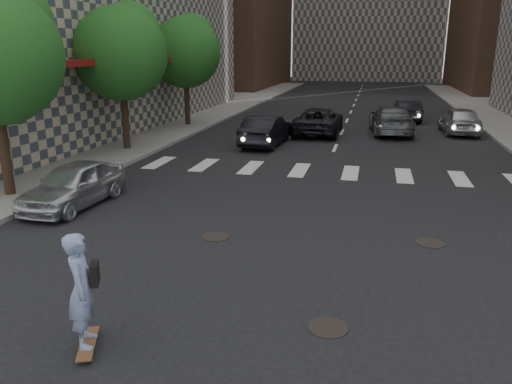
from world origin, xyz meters
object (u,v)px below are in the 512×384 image
tree_c (187,49)px  traffic_car_e (407,111)px  silver_sedan (74,184)px  tree_b (123,49)px  traffic_car_a (266,130)px  traffic_car_d (460,120)px  traffic_car_c (319,121)px  skateboarder (83,290)px  traffic_car_b (391,120)px

tree_c → traffic_car_e: (13.34, 5.59, -3.94)m
silver_sedan → traffic_car_e: 24.51m
tree_b → traffic_car_e: bearing=45.5°
traffic_car_a → traffic_car_d: traffic_car_d is taller
traffic_car_a → traffic_car_e: traffic_car_a is taller
tree_b → traffic_car_c: bearing=40.0°
traffic_car_d → traffic_car_a: bearing=28.9°
tree_b → traffic_car_c: tree_b is taller
skateboarder → traffic_car_c: size_ratio=0.37×
traffic_car_a → silver_sedan: bearing=75.7°
tree_b → silver_sedan: size_ratio=1.66×
traffic_car_c → tree_b: bearing=40.5°
traffic_car_c → traffic_car_e: traffic_car_c is taller
skateboarder → traffic_car_c: skateboarder is taller
tree_c → traffic_car_b: (12.18, -0.04, -3.86)m
traffic_car_b → traffic_car_c: 4.15m
tree_c → traffic_car_a: size_ratio=1.46×
silver_sedan → traffic_car_c: bearing=72.2°
tree_b → traffic_car_d: 18.66m
tree_c → traffic_car_b: tree_c is taller
tree_b → traffic_car_c: 11.37m
tree_c → traffic_car_a: 8.84m
traffic_car_b → traffic_car_d: (3.77, 0.90, -0.02)m
tree_c → traffic_car_d: 16.44m
tree_c → traffic_car_e: size_ratio=1.55×
skateboarder → traffic_car_b: size_ratio=0.36×
traffic_car_d → traffic_car_e: traffic_car_d is taller
skateboarder → traffic_car_e: size_ratio=0.46×
traffic_car_b → traffic_car_e: bearing=-105.9°
traffic_car_d → silver_sedan: bearing=49.5°
traffic_car_b → traffic_car_e: (1.16, 5.62, -0.09)m
traffic_car_a → traffic_car_d: 11.64m
tree_b → skateboarder: size_ratio=3.35×
skateboarder → traffic_car_c: 22.03m
skateboarder → traffic_car_c: bearing=63.5°
tree_c → silver_sedan: size_ratio=1.66×
tree_c → traffic_car_c: tree_c is taller
tree_c → traffic_car_e: 14.99m
tree_c → traffic_car_c: 9.14m
skateboarder → traffic_car_c: (1.21, 22.00, -0.30)m
traffic_car_a → traffic_car_d: bearing=-145.4°
tree_b → tree_c: 8.00m
traffic_car_d → tree_b: bearing=26.7°
traffic_car_a → tree_c: bearing=-37.5°
skateboarder → traffic_car_e: bearing=54.1°
traffic_car_a → traffic_car_c: bearing=-114.9°
tree_b → silver_sedan: 9.59m
silver_sedan → traffic_car_b: traffic_car_b is taller
silver_sedan → traffic_car_d: traffic_car_d is taller
tree_c → traffic_car_d: (15.95, 0.86, -3.88)m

